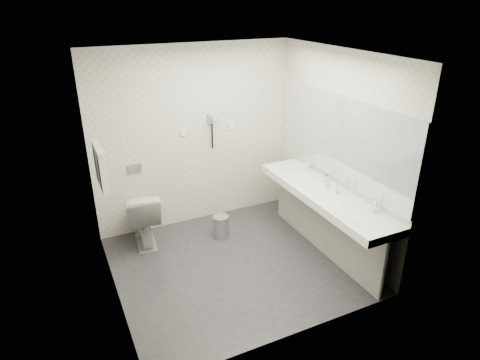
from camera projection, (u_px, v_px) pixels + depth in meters
floor at (234, 264)px, 5.14m from camera, size 2.80×2.80×0.00m
ceiling at (233, 55)px, 4.13m from camera, size 2.80×2.80×0.00m
wall_back at (194, 138)px, 5.71m from camera, size 2.80×0.00×2.80m
wall_front at (297, 224)px, 3.56m from camera, size 2.80×0.00×2.80m
wall_left at (104, 195)px, 4.09m from camera, size 0.00×2.60×2.60m
wall_right at (336, 152)px, 5.19m from camera, size 0.00×2.60×2.60m
vanity_counter at (324, 195)px, 5.10m from camera, size 0.55×2.20×0.10m
vanity_panel at (323, 225)px, 5.28m from camera, size 0.03×2.15×0.75m
vanity_post_near at (383, 269)px, 4.43m from camera, size 0.06×0.06×0.75m
vanity_post_far at (283, 192)px, 6.15m from camera, size 0.06×0.06×0.75m
mirror at (347, 142)px, 4.93m from camera, size 0.02×2.20×1.05m
basin_near at (360, 216)px, 4.55m from camera, size 0.40×0.31×0.05m
basin_far at (296, 174)px, 5.62m from camera, size 0.40×0.31×0.05m
faucet_near at (375, 205)px, 4.59m from camera, size 0.04×0.04×0.15m
faucet_far at (308, 165)px, 5.66m from camera, size 0.04×0.04×0.15m
soap_bottle_a at (327, 184)px, 5.15m from camera, size 0.06×0.06×0.10m
soap_bottle_c at (337, 188)px, 5.02m from camera, size 0.06×0.06×0.13m
glass_left at (327, 178)px, 5.31m from camera, size 0.07×0.07×0.10m
toilet at (143, 216)px, 5.48m from camera, size 0.51×0.79×0.76m
flush_plate at (134, 169)px, 5.48m from camera, size 0.18×0.02×0.12m
pedal_bin at (221, 227)px, 5.67m from camera, size 0.28×0.28×0.30m
bin_lid at (221, 217)px, 5.61m from camera, size 0.21×0.21×0.02m
towel_rail at (97, 148)px, 4.44m from camera, size 0.02×0.62×0.02m
towel_near at (103, 171)px, 4.42m from camera, size 0.07×0.24×0.48m
towel_far at (99, 163)px, 4.65m from camera, size 0.07×0.24×0.48m
dryer_cradle at (211, 118)px, 5.68m from camera, size 0.10×0.04×0.14m
dryer_barrel at (213, 118)px, 5.61m from camera, size 0.08×0.14×0.08m
dryer_cord at (212, 136)px, 5.77m from camera, size 0.02×0.02×0.35m
switch_plate_a at (183, 132)px, 5.60m from camera, size 0.09×0.02×0.09m
switch_plate_b at (231, 126)px, 5.87m from camera, size 0.09×0.02×0.09m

